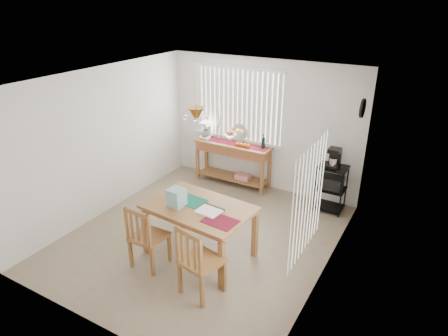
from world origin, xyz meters
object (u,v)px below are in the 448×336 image
Objects in this scene: chair_left at (147,237)px; chair_right at (199,262)px; wire_cart at (331,184)px; dining_table at (199,212)px; cart_items at (334,158)px; sideboard at (233,154)px.

chair_right reaches higher than chair_left.
wire_cart is 0.53× the size of dining_table.
chair_left is at bearing -121.63° from cart_items.
cart_items is 2.71m from dining_table.
cart_items reaches higher than wire_cart.
chair_right is at bearing -105.26° from wire_cart.
chair_right is (-0.84, -3.09, -0.01)m from wire_cart.
sideboard is at bearing 94.63° from chair_left.
dining_table is (0.74, -2.42, 0.06)m from sideboard.
wire_cart is 2.69m from dining_table.
wire_cart reaches higher than dining_table.
chair_left reaches higher than sideboard.
chair_left is (0.25, -3.03, -0.19)m from sideboard.
cart_items is 3.52m from chair_left.
chair_right is (1.23, -3.17, -0.16)m from sideboard.
cart_items reaches higher than sideboard.
dining_table is at bearing 51.21° from chair_left.
dining_table is 0.83m from chair_left.
sideboard is 3.40m from chair_right.
sideboard is at bearing 177.97° from cart_items.
dining_table is 0.92m from chair_right.
chair_right is at bearing -7.88° from chair_left.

